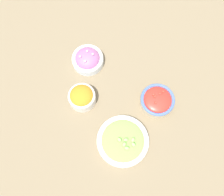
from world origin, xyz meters
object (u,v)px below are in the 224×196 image
at_px(bowl_cherry_tomatoes, 157,101).
at_px(bowl_lettuce, 123,141).
at_px(bowl_carrots, 82,97).
at_px(bowl_red_onion, 88,59).

xyz_separation_m(bowl_cherry_tomatoes, bowl_lettuce, (-0.02, 0.22, -0.01)).
xyz_separation_m(bowl_carrots, bowl_cherry_tomatoes, (-0.22, -0.22, -0.01)).
bearing_deg(bowl_lettuce, bowl_red_onion, -20.40).
xyz_separation_m(bowl_red_onion, bowl_cherry_tomatoes, (-0.34, -0.08, 0.00)).
bearing_deg(bowl_carrots, bowl_lettuce, 179.95).
bearing_deg(bowl_red_onion, bowl_lettuce, 159.60).
height_order(bowl_carrots, bowl_cherry_tomatoes, bowl_carrots).
relative_size(bowl_red_onion, bowl_lettuce, 0.67).
distance_m(bowl_carrots, bowl_lettuce, 0.24).
height_order(bowl_red_onion, bowl_lettuce, bowl_red_onion).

